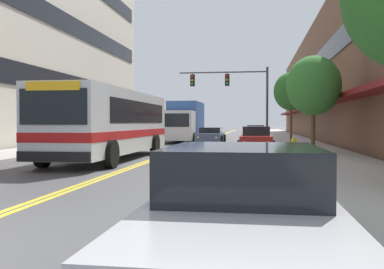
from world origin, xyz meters
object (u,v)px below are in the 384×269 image
(fire_hydrant, at_px, (293,148))
(car_red_parked_right_mid, at_px, (256,140))
(box_truck, at_px, (185,122))
(car_slate_blue_moving_lead, at_px, (211,136))
(street_tree_right_mid, at_px, (314,86))
(car_beige_parked_right_far, at_px, (256,133))
(traffic_signal_mast, at_px, (235,89))
(car_silver_parked_right_foreground, at_px, (243,211))
(street_tree_right_far, at_px, (291,91))
(car_black_parked_left_near, at_px, (161,133))
(city_bus, at_px, (111,121))

(fire_hydrant, bearing_deg, car_red_parked_right_mid, 105.29)
(box_truck, bearing_deg, car_slate_blue_moving_lead, -38.92)
(car_red_parked_right_mid, xyz_separation_m, street_tree_right_mid, (2.72, -2.84, 2.73))
(car_beige_parked_right_far, relative_size, traffic_signal_mast, 0.71)
(car_silver_parked_right_foreground, xyz_separation_m, car_red_parked_right_mid, (0.13, 19.40, 0.03))
(box_truck, distance_m, traffic_signal_mast, 5.05)
(car_slate_blue_moving_lead, xyz_separation_m, box_truck, (-2.35, 1.90, 1.08))
(car_red_parked_right_mid, height_order, street_tree_right_mid, street_tree_right_mid)
(street_tree_right_far, bearing_deg, street_tree_right_mid, -88.03)
(car_black_parked_left_near, height_order, street_tree_right_mid, street_tree_right_mid)
(city_bus, distance_m, car_red_parked_right_mid, 8.90)
(box_truck, height_order, fire_hydrant, box_truck)
(street_tree_right_mid, bearing_deg, car_beige_parked_right_far, 98.14)
(car_slate_blue_moving_lead, xyz_separation_m, fire_hydrant, (5.03, -14.26, -0.04))
(city_bus, relative_size, car_silver_parked_right_foreground, 2.18)
(city_bus, xyz_separation_m, street_tree_right_mid, (8.96, 3.43, 1.72))
(box_truck, relative_size, street_tree_right_far, 1.51)
(car_black_parked_left_near, bearing_deg, street_tree_right_mid, -56.61)
(car_black_parked_left_near, height_order, traffic_signal_mast, traffic_signal_mast)
(box_truck, height_order, street_tree_right_far, street_tree_right_far)
(car_slate_blue_moving_lead, relative_size, box_truck, 0.64)
(car_silver_parked_right_foreground, xyz_separation_m, car_beige_parked_right_far, (0.08, 35.98, 0.00))
(car_silver_parked_right_foreground, relative_size, car_slate_blue_moving_lead, 1.01)
(car_black_parked_left_near, height_order, fire_hydrant, car_black_parked_left_near)
(car_silver_parked_right_foreground, relative_size, box_truck, 0.65)
(city_bus, bearing_deg, car_silver_parked_right_foreground, -65.06)
(car_slate_blue_moving_lead, distance_m, fire_hydrant, 15.13)
(street_tree_right_mid, height_order, fire_hydrant, street_tree_right_mid)
(fire_hydrant, bearing_deg, car_beige_parked_right_far, 94.14)
(car_silver_parked_right_foreground, height_order, fire_hydrant, car_silver_parked_right_foreground)
(car_silver_parked_right_foreground, bearing_deg, street_tree_right_far, 84.40)
(street_tree_right_mid, xyz_separation_m, street_tree_right_far, (-0.32, 9.30, 0.39))
(box_truck, relative_size, street_tree_right_mid, 1.60)
(car_silver_parked_right_foreground, bearing_deg, fire_hydrant, 82.97)
(city_bus, distance_m, street_tree_right_mid, 9.75)
(car_silver_parked_right_foreground, distance_m, street_tree_right_mid, 17.03)
(car_slate_blue_moving_lead, relative_size, street_tree_right_far, 0.97)
(car_beige_parked_right_far, xyz_separation_m, car_slate_blue_moving_lead, (-3.42, -8.02, -0.04))
(fire_hydrant, bearing_deg, car_silver_parked_right_foreground, -97.03)
(traffic_signal_mast, bearing_deg, car_red_parked_right_mid, -79.83)
(car_beige_parked_right_far, height_order, box_truck, box_truck)
(box_truck, bearing_deg, street_tree_right_far, -25.89)
(city_bus, distance_m, box_truck, 16.73)
(car_black_parked_left_near, distance_m, box_truck, 5.03)
(city_bus, height_order, car_silver_parked_right_foreground, city_bus)
(car_silver_parked_right_foreground, xyz_separation_m, street_tree_right_far, (2.54, 25.87, 3.14))
(car_black_parked_left_near, height_order, box_truck, box_truck)
(car_black_parked_left_near, height_order, car_red_parked_right_mid, car_black_parked_left_near)
(car_red_parked_right_mid, distance_m, car_beige_parked_right_far, 16.58)
(car_black_parked_left_near, bearing_deg, car_red_parked_right_mid, -59.03)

